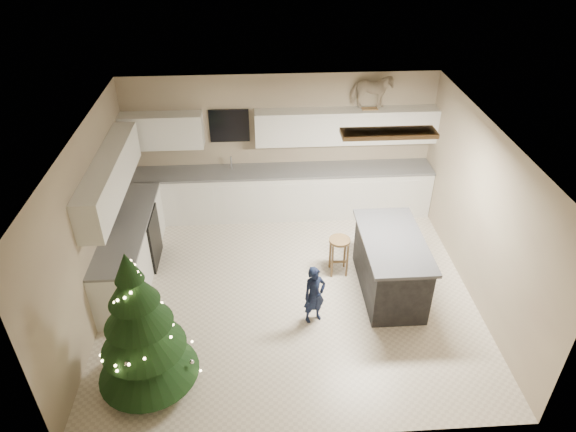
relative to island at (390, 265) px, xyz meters
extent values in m
plane|color=beige|center=(-1.51, 0.06, -0.48)|extent=(5.50, 5.50, 0.00)
cube|color=tan|center=(-1.51, 2.56, 0.82)|extent=(5.50, 0.02, 2.60)
cube|color=tan|center=(-1.51, -2.44, 0.82)|extent=(5.50, 0.02, 2.60)
cube|color=tan|center=(-4.26, 0.06, 0.82)|extent=(0.02, 5.00, 2.60)
cube|color=tan|center=(1.24, 0.06, 0.82)|extent=(0.02, 5.00, 2.60)
cube|color=silver|center=(-1.51, 0.06, 2.12)|extent=(5.50, 5.00, 0.02)
cube|color=brown|center=(-0.21, 0.16, 2.07)|extent=(1.25, 0.32, 0.06)
cube|color=white|center=(-0.21, 0.16, 2.04)|extent=(1.15, 0.24, 0.02)
cube|color=silver|center=(-1.51, 2.26, -0.03)|extent=(5.48, 0.60, 0.90)
cube|color=silver|center=(-3.96, 0.66, -0.03)|extent=(0.60, 2.60, 0.90)
cube|color=slate|center=(-1.51, 2.25, 0.44)|extent=(5.48, 0.62, 0.04)
cube|color=slate|center=(-3.95, 0.66, 0.44)|extent=(0.62, 2.60, 0.04)
cube|color=silver|center=(-3.56, 2.39, 1.22)|extent=(1.40, 0.35, 0.60)
cube|color=silver|center=(-0.36, 2.39, 1.22)|extent=(3.20, 0.35, 0.60)
cube|color=silver|center=(-4.09, 0.79, 1.22)|extent=(0.35, 2.60, 0.60)
cube|color=black|center=(-2.41, 2.53, 1.22)|extent=(0.70, 0.04, 0.60)
cube|color=#99999E|center=(-2.41, 2.26, 0.42)|extent=(0.55, 0.40, 0.06)
cylinder|color=#99999E|center=(-2.41, 2.36, 0.58)|extent=(0.03, 0.03, 0.24)
cube|color=black|center=(-3.94, 0.96, -0.03)|extent=(0.64, 0.75, 0.90)
cube|color=black|center=(-4.19, 0.96, 0.57)|extent=(0.10, 0.75, 0.30)
cube|color=black|center=(0.00, 0.00, -0.03)|extent=(0.80, 1.60, 0.90)
cube|color=#3F3F42|center=(0.00, 0.00, 0.45)|extent=(0.90, 1.70, 0.05)
cylinder|color=brown|center=(-0.70, 0.48, 0.14)|extent=(0.34, 0.34, 0.04)
cylinder|color=brown|center=(-0.82, 0.36, -0.18)|extent=(0.04, 0.04, 0.60)
cylinder|color=brown|center=(-0.58, 0.36, -0.18)|extent=(0.04, 0.04, 0.60)
cylinder|color=brown|center=(-0.82, 0.60, -0.18)|extent=(0.04, 0.04, 0.60)
cylinder|color=brown|center=(-0.58, 0.60, -0.18)|extent=(0.04, 0.04, 0.60)
cube|color=brown|center=(-0.70, 0.48, -0.28)|extent=(0.26, 0.03, 0.03)
cylinder|color=#3F2816|center=(-3.36, -1.54, -0.34)|extent=(0.11, 0.11, 0.27)
cone|color=black|center=(-3.36, -1.54, 0.02)|extent=(1.23, 1.23, 0.63)
cone|color=black|center=(-3.36, -1.54, 0.42)|extent=(1.01, 1.01, 0.54)
cone|color=black|center=(-3.36, -1.54, 0.78)|extent=(0.79, 0.79, 0.50)
cone|color=black|center=(-3.36, -1.54, 1.10)|extent=(0.58, 0.58, 0.45)
cone|color=black|center=(-3.36, -1.54, 1.37)|extent=(0.32, 0.32, 0.36)
sphere|color=#FFD88C|center=(-2.72, -1.54, -0.25)|extent=(0.03, 0.03, 0.03)
sphere|color=#FFD88C|center=(-2.80, -1.27, -0.20)|extent=(0.03, 0.03, 0.03)
sphere|color=#FFD88C|center=(-2.97, -1.07, -0.15)|extent=(0.03, 0.03, 0.03)
sphere|color=#FFD88C|center=(-3.21, -0.97, -0.09)|extent=(0.03, 0.03, 0.03)
sphere|color=#FFD88C|center=(-3.46, -0.98, -0.04)|extent=(0.03, 0.03, 0.03)
sphere|color=#FFD88C|center=(-3.68, -1.09, 0.01)|extent=(0.03, 0.03, 0.03)
sphere|color=#FFD88C|center=(-3.82, -1.28, 0.07)|extent=(0.03, 0.03, 0.03)
sphere|color=#FFD88C|center=(-3.87, -1.50, 0.12)|extent=(0.03, 0.03, 0.03)
sphere|color=#FFD88C|center=(-3.82, -1.71, 0.17)|extent=(0.03, 0.03, 0.03)
sphere|color=#FFD88C|center=(-3.69, -1.88, 0.23)|extent=(0.03, 0.03, 0.03)
sphere|color=#FFD88C|center=(-3.51, -1.97, 0.28)|extent=(0.03, 0.03, 0.03)
sphere|color=#FFD88C|center=(-3.32, -1.97, 0.34)|extent=(0.03, 0.03, 0.03)
sphere|color=#FFD88C|center=(-3.15, -1.90, 0.39)|extent=(0.03, 0.03, 0.03)
sphere|color=#FFD88C|center=(-3.03, -1.76, 0.44)|extent=(0.03, 0.03, 0.03)
sphere|color=#FFD88C|center=(-2.99, -1.60, 0.50)|extent=(0.03, 0.03, 0.03)
sphere|color=#FFD88C|center=(-3.01, -1.44, 0.55)|extent=(0.03, 0.03, 0.03)
sphere|color=#FFD88C|center=(-3.10, -1.31, 0.60)|extent=(0.03, 0.03, 0.03)
sphere|color=#FFD88C|center=(-3.23, -1.24, 0.66)|extent=(0.03, 0.03, 0.03)
sphere|color=#FFD88C|center=(-3.37, -1.23, 0.71)|extent=(0.03, 0.03, 0.03)
sphere|color=#FFD88C|center=(-3.49, -1.28, 0.76)|extent=(0.03, 0.03, 0.03)
sphere|color=#FFD88C|center=(-3.57, -1.37, 0.82)|extent=(0.03, 0.03, 0.03)
sphere|color=#FFD88C|center=(-3.60, -1.48, 0.87)|extent=(0.03, 0.03, 0.03)
sphere|color=#FFD88C|center=(-3.59, -1.58, 0.93)|extent=(0.03, 0.03, 0.03)
sphere|color=#FFD88C|center=(-3.53, -1.66, 0.98)|extent=(0.03, 0.03, 0.03)
sphere|color=#FFD88C|center=(-3.45, -1.71, 1.03)|extent=(0.03, 0.03, 0.03)
sphere|color=#FFD88C|center=(-3.37, -1.71, 1.09)|extent=(0.03, 0.03, 0.03)
sphere|color=#FFD88C|center=(-3.30, -1.68, 1.14)|extent=(0.03, 0.03, 0.03)
sphere|color=#FFD88C|center=(-3.26, -1.63, 1.19)|extent=(0.03, 0.03, 0.03)
sphere|color=#FFD88C|center=(-3.25, -1.57, 1.25)|extent=(0.03, 0.03, 0.03)
sphere|color=#FFD88C|center=(-3.26, -1.53, 1.30)|extent=(0.03, 0.03, 0.03)
sphere|color=#FFD88C|center=(-3.29, -1.49, 1.35)|extent=(0.03, 0.03, 0.03)
sphere|color=#FFD88C|center=(-3.33, -1.48, 1.41)|extent=(0.03, 0.03, 0.03)
sphere|color=silver|center=(-2.82, -1.54, -0.11)|extent=(0.06, 0.06, 0.06)
sphere|color=silver|center=(-3.64, -1.16, 0.10)|extent=(0.06, 0.06, 0.06)
sphere|color=silver|center=(-3.48, -1.92, 0.30)|extent=(0.06, 0.06, 0.06)
sphere|color=silver|center=(-3.05, -1.44, 0.50)|extent=(0.06, 0.06, 0.06)
sphere|color=silver|center=(-3.57, -1.39, 0.71)|extent=(0.06, 0.06, 0.06)
sphere|color=silver|center=(-3.36, -1.72, 0.91)|extent=(0.06, 0.06, 0.06)
sphere|color=silver|center=(-3.27, -1.47, 1.11)|extent=(0.06, 0.06, 0.06)
sphere|color=silver|center=(-3.40, -1.53, 1.31)|extent=(0.06, 0.06, 0.06)
imported|color=#13223D|center=(-1.20, -0.57, -0.02)|extent=(0.39, 0.33, 0.92)
cube|color=brown|center=(0.03, 2.34, 1.53)|extent=(0.28, 0.02, 0.02)
cube|color=brown|center=(0.03, 2.43, 1.53)|extent=(0.28, 0.02, 0.02)
imported|color=beige|center=(0.03, 2.39, 1.84)|extent=(0.74, 0.42, 0.59)
camera|label=1|loc=(-1.91, -5.92, 4.82)|focal=32.00mm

